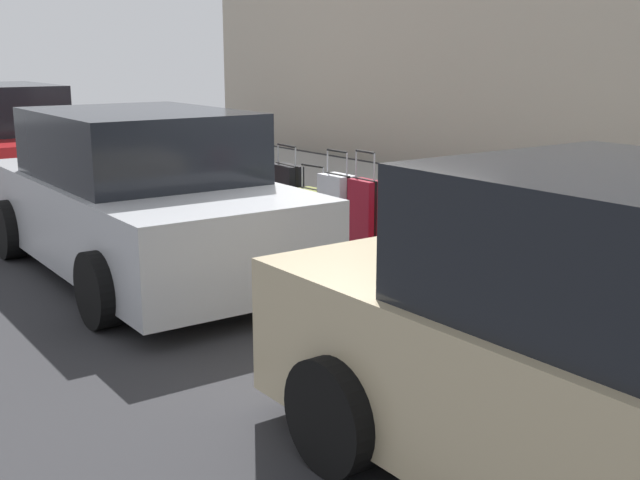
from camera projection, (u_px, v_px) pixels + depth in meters
name	position (u px, v px, depth m)	size (l,w,h in m)	color
ground_plane	(331.00, 273.00, 8.11)	(40.00, 40.00, 0.00)	#28282B
sidewalk_curb	(496.00, 233.00, 9.56)	(18.00, 5.00, 0.14)	gray
suitcase_olive_2	(577.00, 276.00, 6.37)	(0.50, 0.28, 0.81)	#59601E
suitcase_black_3	(520.00, 266.00, 6.82)	(0.42, 0.23, 0.77)	black
suitcase_navy_4	(475.00, 242.00, 7.26)	(0.50, 0.22, 0.99)	navy
suitcase_teal_5	(431.00, 237.00, 7.67)	(0.38, 0.25, 0.84)	#0F606B
suitcase_red_6	(405.00, 229.00, 8.11)	(0.37, 0.27, 0.81)	red
suitcase_maroon_7	(364.00, 215.00, 8.37)	(0.37, 0.19, 1.06)	maroon
suitcase_silver_8	(337.00, 208.00, 8.77)	(0.41, 0.25, 1.02)	#9EA0A8
suitcase_olive_9	(313.00, 211.00, 9.23)	(0.44, 0.27, 0.79)	#59601E
suitcase_black_10	(287.00, 194.00, 9.66)	(0.49, 0.24, 0.97)	black
suitcase_navy_11	(264.00, 196.00, 10.16)	(0.47, 0.23, 0.77)	navy
fire_hydrant	(226.00, 176.00, 10.71)	(0.39, 0.21, 0.81)	red
bollard_post	(190.00, 175.00, 11.20)	(0.14, 0.14, 0.72)	brown
parked_car_silver_1	(141.00, 198.00, 7.95)	(4.48, 2.23, 1.63)	#B2B5BA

